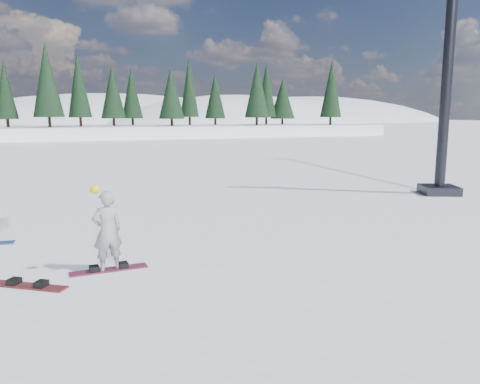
# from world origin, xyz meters

# --- Properties ---
(ground) EXTENTS (420.00, 420.00, 0.00)m
(ground) POSITION_xyz_m (0.00, 0.00, 0.00)
(ground) COLOR white
(ground) RESTS_ON ground
(alpine_backdrop) EXTENTS (412.50, 227.00, 53.20)m
(alpine_backdrop) POSITION_xyz_m (-11.72, 189.17, -13.97)
(alpine_backdrop) COLOR white
(alpine_backdrop) RESTS_ON ground
(lift_tower) EXTENTS (2.29, 1.72, 8.69)m
(lift_tower) POSITION_xyz_m (13.41, 3.48, 3.54)
(lift_tower) COLOR black
(lift_tower) RESTS_ON ground
(snowboarder_woman) EXTENTS (0.66, 0.51, 1.75)m
(snowboarder_woman) POSITION_xyz_m (0.53, -1.33, 0.82)
(snowboarder_woman) COLOR #939297
(snowboarder_woman) RESTS_ON ground
(snowboard_woman) EXTENTS (1.51, 0.36, 0.03)m
(snowboard_woman) POSITION_xyz_m (0.53, -1.33, 0.01)
(snowboard_woman) COLOR maroon
(snowboard_woman) RESTS_ON ground
(snowboard_loose_b) EXTENTS (1.40, 1.07, 0.03)m
(snowboard_loose_b) POSITION_xyz_m (-0.92, -1.73, 0.01)
(snowboard_loose_b) COLOR maroon
(snowboard_loose_b) RESTS_ON ground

